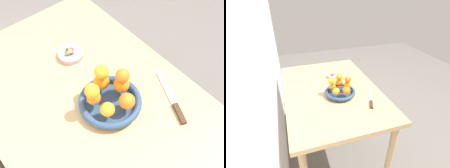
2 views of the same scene
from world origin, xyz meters
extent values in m
plane|color=slate|center=(0.00, 0.00, 0.00)|extent=(6.00, 6.00, 0.00)
cube|color=tan|center=(0.00, 0.00, 0.72)|extent=(1.10, 0.76, 0.04)
cylinder|color=tan|center=(0.49, -0.32, 0.35)|extent=(0.05, 0.05, 0.70)
cylinder|color=navy|center=(-0.11, -0.05, 0.75)|extent=(0.20, 0.20, 0.01)
torus|color=navy|center=(-0.11, -0.05, 0.77)|extent=(0.24, 0.24, 0.03)
cylinder|color=#B28C99|center=(0.20, -0.08, 0.75)|extent=(0.11, 0.11, 0.02)
sphere|color=orange|center=(-0.04, -0.06, 0.81)|extent=(0.06, 0.06, 0.06)
sphere|color=orange|center=(-0.08, 0.01, 0.81)|extent=(0.05, 0.05, 0.05)
sphere|color=orange|center=(-0.15, 0.00, 0.81)|extent=(0.05, 0.05, 0.05)
sphere|color=orange|center=(-0.17, -0.07, 0.81)|extent=(0.06, 0.06, 0.06)
sphere|color=orange|center=(-0.10, -0.11, 0.81)|extent=(0.06, 0.06, 0.06)
sphere|color=orange|center=(-0.08, 0.01, 0.86)|extent=(0.05, 0.05, 0.05)
sphere|color=orange|center=(-0.04, -0.06, 0.87)|extent=(0.06, 0.06, 0.06)
sphere|color=orange|center=(-0.10, -0.11, 0.87)|extent=(0.05, 0.05, 0.05)
sphere|color=#8C4C99|center=(0.19, -0.08, 0.77)|extent=(0.02, 0.02, 0.02)
sphere|color=gold|center=(0.20, -0.07, 0.77)|extent=(0.02, 0.02, 0.02)
sphere|color=#8C4C99|center=(0.19, -0.08, 0.77)|extent=(0.02, 0.02, 0.02)
sphere|color=#C6384C|center=(0.20, -0.08, 0.77)|extent=(0.02, 0.02, 0.02)
sphere|color=#472819|center=(0.21, -0.07, 0.77)|extent=(0.02, 0.02, 0.02)
sphere|color=#4C9947|center=(0.20, -0.06, 0.77)|extent=(0.02, 0.02, 0.02)
sphere|color=#4C9947|center=(0.21, -0.08, 0.77)|extent=(0.02, 0.02, 0.02)
cube|color=#3F2819|center=(-0.31, -0.22, 0.75)|extent=(0.09, 0.06, 0.01)
cube|color=silver|center=(-0.19, -0.27, 0.74)|extent=(0.16, 0.09, 0.01)
camera|label=1|loc=(-0.56, 0.32, 1.66)|focal=45.00mm
camera|label=2|loc=(-1.20, 0.32, 1.51)|focal=28.00mm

